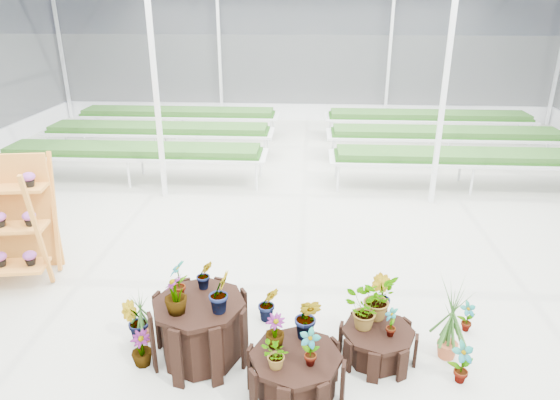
{
  "coord_description": "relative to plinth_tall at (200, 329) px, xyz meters",
  "views": [
    {
      "loc": [
        0.27,
        -6.46,
        4.2
      ],
      "look_at": [
        -0.16,
        0.7,
        1.3
      ],
      "focal_mm": 32.0,
      "sensor_mm": 36.0,
      "label": 1
    }
  ],
  "objects": [
    {
      "name": "ground_plane",
      "position": [
        1.02,
        1.41,
        -0.4
      ],
      "size": [
        24.0,
        24.0,
        0.0
      ],
      "primitive_type": "plane",
      "color": "gray",
      "rests_on": "ground"
    },
    {
      "name": "greenhouse_shell",
      "position": [
        1.02,
        1.41,
        1.85
      ],
      "size": [
        18.0,
        24.0,
        4.5
      ],
      "primitive_type": null,
      "color": "white",
      "rests_on": "ground"
    },
    {
      "name": "steel_frame",
      "position": [
        1.02,
        1.41,
        1.85
      ],
      "size": [
        18.0,
        24.0,
        4.5
      ],
      "primitive_type": null,
      "color": "silver",
      "rests_on": "ground"
    },
    {
      "name": "nursery_benches",
      "position": [
        1.02,
        8.61,
        0.02
      ],
      "size": [
        16.0,
        7.0,
        0.84
      ],
      "primitive_type": null,
      "color": "silver",
      "rests_on": "ground"
    },
    {
      "name": "plinth_tall",
      "position": [
        0.0,
        0.0,
        0.0
      ],
      "size": [
        1.44,
        1.44,
        0.8
      ],
      "primitive_type": "cylinder",
      "rotation": [
        0.0,
        0.0,
        -0.27
      ],
      "color": "black",
      "rests_on": "ground"
    },
    {
      "name": "plinth_mid",
      "position": [
        1.2,
        -0.6,
        -0.12
      ],
      "size": [
        1.25,
        1.25,
        0.56
      ],
      "primitive_type": "cylinder",
      "rotation": [
        0.0,
        0.0,
        -0.2
      ],
      "color": "black",
      "rests_on": "ground"
    },
    {
      "name": "plinth_low",
      "position": [
        2.2,
        0.1,
        -0.19
      ],
      "size": [
        1.1,
        1.1,
        0.42
      ],
      "primitive_type": "cylinder",
      "rotation": [
        0.0,
        0.0,
        -0.22
      ],
      "color": "black",
      "rests_on": "ground"
    },
    {
      "name": "nursery_plants",
      "position": [
        1.4,
        0.04,
        0.16
      ],
      "size": [
        4.73,
        3.15,
        1.32
      ],
      "color": "#284F1D",
      "rests_on": "ground"
    }
  ]
}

